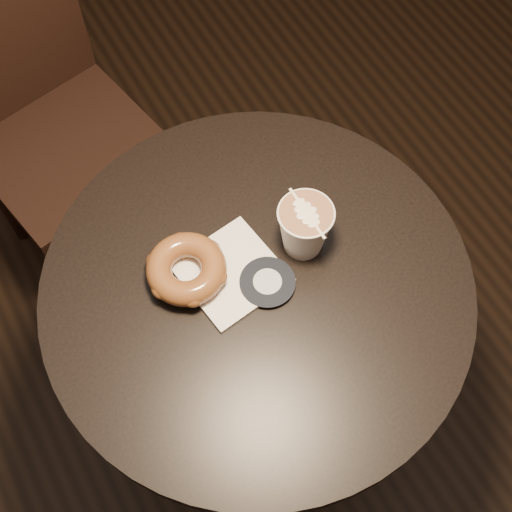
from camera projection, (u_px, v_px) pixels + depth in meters
name	position (u px, v px, depth m)	size (l,w,h in m)	color
cafe_table	(257.00, 331.00, 1.32)	(0.70, 0.70, 0.75)	black
chair	(34.00, 96.00, 1.58)	(0.45, 0.45, 0.97)	black
pastry_bag	(231.00, 273.00, 1.15)	(0.15, 0.15, 0.01)	white
doughnut	(186.00, 269.00, 1.12)	(0.13, 0.13, 0.04)	brown
latte_cup	(304.00, 229.00, 1.13)	(0.09, 0.09, 0.10)	white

